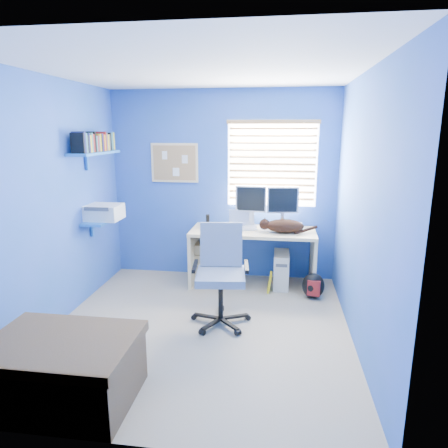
# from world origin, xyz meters

# --- Properties ---
(floor) EXTENTS (3.00, 3.20, 0.00)m
(floor) POSITION_xyz_m (0.00, 0.00, 0.00)
(floor) COLOR #9E937E
(floor) RESTS_ON ground
(ceiling) EXTENTS (3.00, 3.20, 0.00)m
(ceiling) POSITION_xyz_m (0.00, 0.00, 2.50)
(ceiling) COLOR white
(ceiling) RESTS_ON wall_back
(wall_back) EXTENTS (3.00, 0.01, 2.50)m
(wall_back) POSITION_xyz_m (0.00, 1.60, 1.25)
(wall_back) COLOR #265CAF
(wall_back) RESTS_ON ground
(wall_front) EXTENTS (3.00, 0.01, 2.50)m
(wall_front) POSITION_xyz_m (0.00, -1.60, 1.25)
(wall_front) COLOR #265CAF
(wall_front) RESTS_ON ground
(wall_left) EXTENTS (0.01, 3.20, 2.50)m
(wall_left) POSITION_xyz_m (-1.50, 0.00, 1.25)
(wall_left) COLOR #265CAF
(wall_left) RESTS_ON ground
(wall_right) EXTENTS (0.01, 3.20, 2.50)m
(wall_right) POSITION_xyz_m (1.50, 0.00, 1.25)
(wall_right) COLOR #265CAF
(wall_right) RESTS_ON ground
(desk) EXTENTS (1.57, 0.65, 0.74)m
(desk) POSITION_xyz_m (0.44, 1.26, 0.37)
(desk) COLOR beige
(desk) RESTS_ON floor
(laptop) EXTENTS (0.39, 0.34, 0.22)m
(laptop) POSITION_xyz_m (0.31, 1.30, 0.85)
(laptop) COLOR silver
(laptop) RESTS_ON desk
(monitor_left) EXTENTS (0.41, 0.15, 0.54)m
(monitor_left) POSITION_xyz_m (0.39, 1.44, 1.01)
(monitor_left) COLOR silver
(monitor_left) RESTS_ON desk
(monitor_right) EXTENTS (0.41, 0.18, 0.54)m
(monitor_right) POSITION_xyz_m (0.80, 1.42, 1.01)
(monitor_right) COLOR silver
(monitor_right) RESTS_ON desk
(phone) EXTENTS (0.10, 0.12, 0.17)m
(phone) POSITION_xyz_m (-0.16, 1.32, 0.82)
(phone) COLOR black
(phone) RESTS_ON desk
(mug) EXTENTS (0.10, 0.09, 0.10)m
(mug) POSITION_xyz_m (0.84, 1.47, 0.79)
(mug) COLOR #2E7478
(mug) RESTS_ON desk
(cd_spindle) EXTENTS (0.13, 0.13, 0.07)m
(cd_spindle) POSITION_xyz_m (1.00, 1.44, 0.78)
(cd_spindle) COLOR silver
(cd_spindle) RESTS_ON desk
(cat) EXTENTS (0.47, 0.25, 0.17)m
(cat) POSITION_xyz_m (0.83, 1.17, 0.82)
(cat) COLOR black
(cat) RESTS_ON desk
(tower_pc) EXTENTS (0.19, 0.44, 0.45)m
(tower_pc) POSITION_xyz_m (0.81, 1.26, 0.23)
(tower_pc) COLOR beige
(tower_pc) RESTS_ON floor
(drawer_boxes) EXTENTS (0.35, 0.28, 0.54)m
(drawer_boxes) POSITION_xyz_m (-0.15, 1.28, 0.27)
(drawer_boxes) COLOR tan
(drawer_boxes) RESTS_ON floor
(yellow_book) EXTENTS (0.03, 0.17, 0.24)m
(yellow_book) POSITION_xyz_m (0.67, 1.06, 0.12)
(yellow_book) COLOR yellow
(yellow_book) RESTS_ON floor
(backpack) EXTENTS (0.31, 0.26, 0.31)m
(backpack) POSITION_xyz_m (1.19, 0.93, 0.16)
(backpack) COLOR black
(backpack) RESTS_ON floor
(bed_corner) EXTENTS (1.03, 0.73, 0.49)m
(bed_corner) POSITION_xyz_m (-0.79, -1.23, 0.25)
(bed_corner) COLOR brown
(bed_corner) RESTS_ON floor
(office_chair) EXTENTS (0.67, 0.67, 1.03)m
(office_chair) POSITION_xyz_m (0.18, 0.18, 0.38)
(office_chair) COLOR black
(office_chair) RESTS_ON floor
(window_blinds) EXTENTS (1.15, 0.05, 1.10)m
(window_blinds) POSITION_xyz_m (0.65, 1.57, 1.55)
(window_blinds) COLOR white
(window_blinds) RESTS_ON ground
(corkboard) EXTENTS (0.64, 0.02, 0.52)m
(corkboard) POSITION_xyz_m (-0.65, 1.58, 1.55)
(corkboard) COLOR beige
(corkboard) RESTS_ON ground
(wall_shelves) EXTENTS (0.42, 0.90, 1.05)m
(wall_shelves) POSITION_xyz_m (-1.35, 0.75, 1.43)
(wall_shelves) COLOR blue
(wall_shelves) RESTS_ON ground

